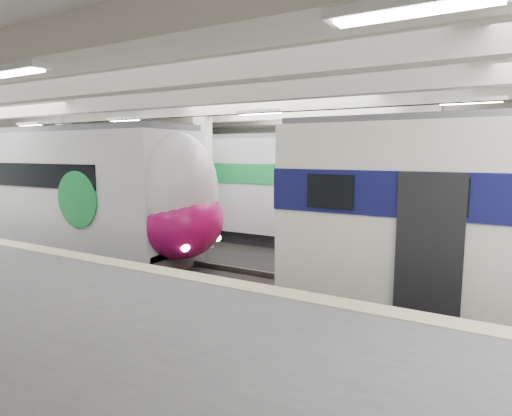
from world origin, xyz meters
The scene contains 3 objects.
station_hall centered at (0.00, -1.74, 3.24)m, with size 36.00×24.00×5.75m.
modern_emu centered at (-6.85, 0.00, 2.23)m, with size 14.08×2.91×4.53m.
far_train centered at (-6.03, 5.50, 2.27)m, with size 13.72×2.94×4.38m.
Camera 1 is at (6.74, -10.09, 3.68)m, focal length 30.00 mm.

